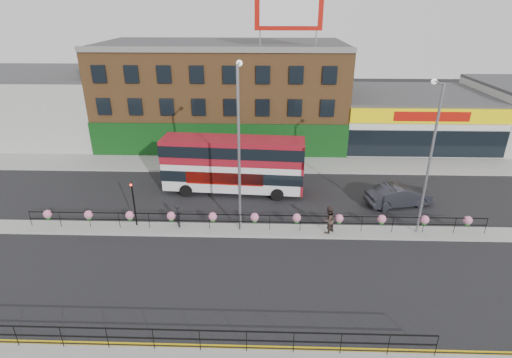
{
  "coord_description": "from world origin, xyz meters",
  "views": [
    {
      "loc": [
        0.79,
        -22.83,
        13.86
      ],
      "look_at": [
        0.0,
        3.0,
        2.5
      ],
      "focal_mm": 28.0,
      "sensor_mm": 36.0,
      "label": 1
    }
  ],
  "objects_px": {
    "pedestrian_a": "(178,215)",
    "lamp_column_east": "(430,148)",
    "double_decker_bus": "(234,160)",
    "pedestrian_b": "(328,220)",
    "car": "(399,195)",
    "lamp_column_west": "(239,137)"
  },
  "relations": [
    {
      "from": "lamp_column_east",
      "to": "pedestrian_a",
      "type": "bearing_deg",
      "value": 179.5
    },
    {
      "from": "pedestrian_b",
      "to": "pedestrian_a",
      "type": "bearing_deg",
      "value": -44.71
    },
    {
      "from": "car",
      "to": "lamp_column_east",
      "type": "relative_size",
      "value": 0.53
    },
    {
      "from": "pedestrian_a",
      "to": "lamp_column_east",
      "type": "relative_size",
      "value": 0.16
    },
    {
      "from": "double_decker_bus",
      "to": "pedestrian_a",
      "type": "bearing_deg",
      "value": -119.91
    },
    {
      "from": "car",
      "to": "lamp_column_east",
      "type": "xyz_separation_m",
      "value": [
        0.02,
        -3.86,
        5.07
      ]
    },
    {
      "from": "pedestrian_a",
      "to": "pedestrian_b",
      "type": "relative_size",
      "value": 0.85
    },
    {
      "from": "car",
      "to": "pedestrian_a",
      "type": "xyz_separation_m",
      "value": [
        -15.73,
        -3.72,
        0.13
      ]
    },
    {
      "from": "double_decker_bus",
      "to": "pedestrian_b",
      "type": "bearing_deg",
      "value": -43.51
    },
    {
      "from": "double_decker_bus",
      "to": "lamp_column_west",
      "type": "relative_size",
      "value": 1.05
    },
    {
      "from": "car",
      "to": "lamp_column_east",
      "type": "height_order",
      "value": "lamp_column_east"
    },
    {
      "from": "double_decker_bus",
      "to": "pedestrian_b",
      "type": "xyz_separation_m",
      "value": [
        6.62,
        -6.29,
        -1.66
      ]
    },
    {
      "from": "pedestrian_a",
      "to": "lamp_column_west",
      "type": "relative_size",
      "value": 0.15
    },
    {
      "from": "double_decker_bus",
      "to": "lamp_column_east",
      "type": "relative_size",
      "value": 1.16
    },
    {
      "from": "car",
      "to": "pedestrian_b",
      "type": "height_order",
      "value": "pedestrian_b"
    },
    {
      "from": "car",
      "to": "lamp_column_east",
      "type": "distance_m",
      "value": 6.38
    },
    {
      "from": "pedestrian_a",
      "to": "lamp_column_west",
      "type": "height_order",
      "value": "lamp_column_west"
    },
    {
      "from": "double_decker_bus",
      "to": "lamp_column_west",
      "type": "distance_m",
      "value": 6.91
    },
    {
      "from": "car",
      "to": "pedestrian_a",
      "type": "bearing_deg",
      "value": 90.05
    },
    {
      "from": "pedestrian_b",
      "to": "double_decker_bus",
      "type": "bearing_deg",
      "value": -84.75
    },
    {
      "from": "pedestrian_a",
      "to": "lamp_column_west",
      "type": "distance_m",
      "value": 6.92
    },
    {
      "from": "double_decker_bus",
      "to": "car",
      "type": "distance_m",
      "value": 12.76
    }
  ]
}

